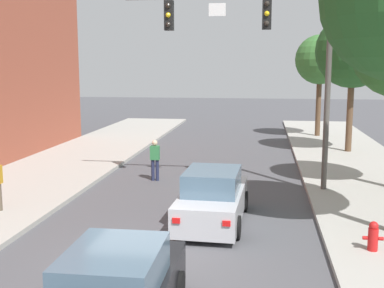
# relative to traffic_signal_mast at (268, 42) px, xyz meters

# --- Properties ---
(ground_plane) EXTENTS (120.00, 120.00, 0.00)m
(ground_plane) POSITION_rel_traffic_signal_mast_xyz_m (-2.50, -7.29, -5.38)
(ground_plane) COLOR #4C4C51
(traffic_signal_mast) EXTENTS (7.33, 0.38, 7.50)m
(traffic_signal_mast) POSITION_rel_traffic_signal_mast_xyz_m (0.00, 0.00, 0.00)
(traffic_signal_mast) COLOR #514C47
(traffic_signal_mast) RESTS_ON sidewalk_right
(car_lead_silver) EXTENTS (1.96, 4.30, 1.60)m
(car_lead_silver) POSITION_rel_traffic_signal_mast_xyz_m (-1.51, -3.98, -4.66)
(car_lead_silver) COLOR #B7B7BC
(car_lead_silver) RESTS_ON ground
(pedestrian_crossing_road) EXTENTS (0.36, 0.22, 1.64)m
(pedestrian_crossing_road) POSITION_rel_traffic_signal_mast_xyz_m (-4.34, 1.03, -4.47)
(pedestrian_crossing_road) COLOR #232847
(pedestrian_crossing_road) RESTS_ON ground
(fire_hydrant) EXTENTS (0.48, 0.24, 0.72)m
(fire_hydrant) POSITION_rel_traffic_signal_mast_xyz_m (2.56, -6.00, -4.87)
(fire_hydrant) COLOR red
(fire_hydrant) RESTS_ON sidewalk_right
(street_tree_third) EXTENTS (3.76, 3.76, 7.03)m
(street_tree_third) POSITION_rel_traffic_signal_mast_xyz_m (4.30, 8.38, -0.10)
(street_tree_third) COLOR brown
(street_tree_third) RESTS_ON sidewalk_right
(street_tree_farthest) EXTENTS (3.09, 3.09, 6.34)m
(street_tree_farthest) POSITION_rel_traffic_signal_mast_xyz_m (3.33, 14.12, -0.47)
(street_tree_farthest) COLOR brown
(street_tree_farthest) RESTS_ON sidewalk_right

